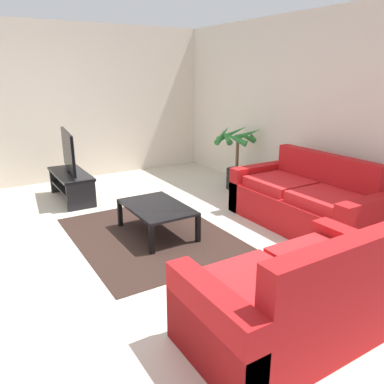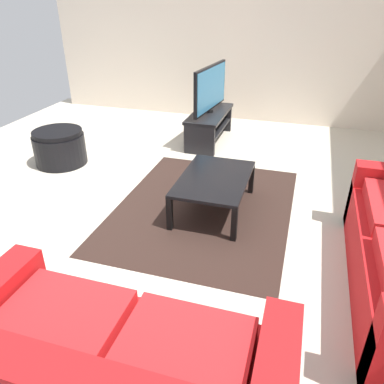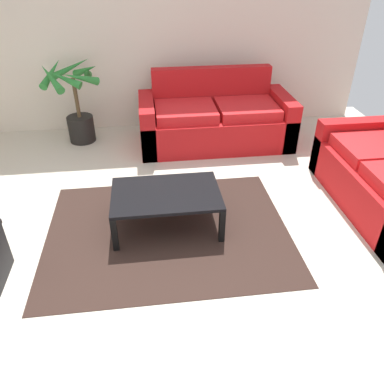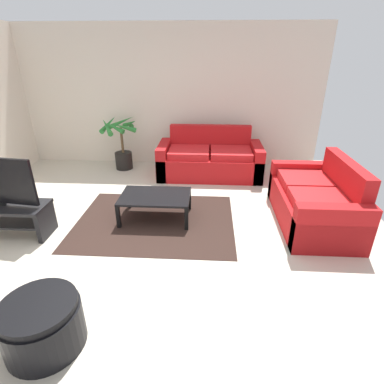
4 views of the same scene
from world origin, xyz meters
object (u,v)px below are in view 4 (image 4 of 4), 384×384
potted_palm (122,145)px  couch_loveseat (315,202)px  tv_stand (5,215)px  ottoman (43,324)px  coffee_table (155,198)px  couch_main (210,160)px

potted_palm → couch_loveseat: bearing=-31.1°
tv_stand → ottoman: size_ratio=1.76×
ottoman → coffee_table: bearing=75.4°
couch_main → ottoman: bearing=-108.8°
couch_loveseat → ottoman: bearing=-142.1°
ottoman → couch_main: bearing=71.2°
coffee_table → ottoman: 2.19m
potted_palm → couch_main: bearing=-8.7°
couch_loveseat → coffee_table: (-2.22, -0.04, 0.02)m
couch_loveseat → coffee_table: bearing=-178.9°
couch_loveseat → tv_stand: size_ratio=1.51×
couch_loveseat → tv_stand: bearing=-171.9°
potted_palm → ottoman: 4.14m
tv_stand → potted_palm: size_ratio=1.06×
tv_stand → coffee_table: tv_stand is taller
potted_palm → ottoman: (0.46, -4.11, -0.29)m
couch_main → couch_loveseat: same height
couch_main → coffee_table: size_ratio=1.98×
couch_main → coffee_table: (-0.76, -1.72, 0.02)m
coffee_table → potted_palm: (-1.01, 1.99, 0.19)m
coffee_table → tv_stand: bearing=-163.9°
coffee_table → couch_loveseat: bearing=1.1°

